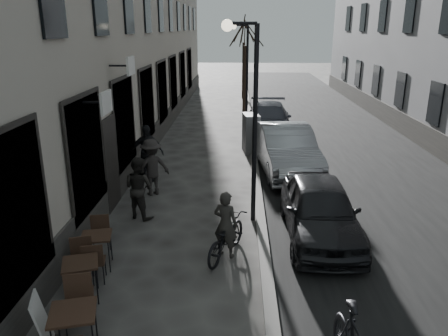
# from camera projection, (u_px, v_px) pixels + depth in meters

# --- Properties ---
(road) EXTENTS (7.30, 60.00, 0.00)m
(road) POSITION_uv_depth(u_px,v_px,m) (327.00, 134.00, 21.06)
(road) COLOR black
(road) RESTS_ON ground
(kerb) EXTENTS (0.25, 60.00, 0.12)m
(kerb) POSITION_uv_depth(u_px,v_px,m) (251.00, 132.00, 21.16)
(kerb) COLOR slate
(kerb) RESTS_ON ground
(streetlamp_near) EXTENTS (0.90, 0.28, 5.09)m
(streetlamp_near) POSITION_uv_depth(u_px,v_px,m) (248.00, 102.00, 10.71)
(streetlamp_near) COLOR black
(streetlamp_near) RESTS_ON ground
(streetlamp_far) EXTENTS (0.90, 0.28, 5.09)m
(streetlamp_far) POSITION_uv_depth(u_px,v_px,m) (244.00, 63.00, 22.12)
(streetlamp_far) COLOR black
(streetlamp_far) RESTS_ON ground
(tree_near) EXTENTS (2.40, 2.40, 5.70)m
(tree_near) POSITION_uv_depth(u_px,v_px,m) (245.00, 32.00, 24.51)
(tree_near) COLOR black
(tree_near) RESTS_ON ground
(tree_far) EXTENTS (2.40, 2.40, 5.70)m
(tree_far) POSITION_uv_depth(u_px,v_px,m) (244.00, 31.00, 30.21)
(tree_far) COLOR black
(tree_far) RESTS_ON ground
(bistro_set_a) EXTENTS (0.87, 1.73, 0.99)m
(bistro_set_a) POSITION_uv_depth(u_px,v_px,m) (75.00, 329.00, 6.67)
(bistro_set_a) COLOR black
(bistro_set_a) RESTS_ON ground
(bistro_set_b) EXTENTS (0.90, 1.62, 0.92)m
(bistro_set_b) POSITION_uv_depth(u_px,v_px,m) (82.00, 276.00, 8.14)
(bistro_set_b) COLOR black
(bistro_set_b) RESTS_ON ground
(bistro_set_c) EXTENTS (0.73, 1.56, 0.89)m
(bistro_set_c) POSITION_uv_depth(u_px,v_px,m) (97.00, 248.00, 9.24)
(bistro_set_c) COLOR black
(bistro_set_c) RESTS_ON ground
(sign_board) EXTENTS (0.47, 0.60, 0.95)m
(sign_board) POSITION_uv_depth(u_px,v_px,m) (44.00, 328.00, 6.90)
(sign_board) COLOR black
(sign_board) RESTS_ON ground
(utility_cabinet) EXTENTS (0.73, 1.12, 1.57)m
(utility_cabinet) POSITION_uv_depth(u_px,v_px,m) (251.00, 133.00, 17.78)
(utility_cabinet) COLOR #5B5B5D
(utility_cabinet) RESTS_ON ground
(bicycle) EXTENTS (1.27, 1.90, 0.94)m
(bicycle) POSITION_uv_depth(u_px,v_px,m) (226.00, 237.00, 9.71)
(bicycle) COLOR black
(bicycle) RESTS_ON ground
(cyclist_rider) EXTENTS (0.66, 0.56, 1.54)m
(cyclist_rider) POSITION_uv_depth(u_px,v_px,m) (226.00, 224.00, 9.61)
(cyclist_rider) COLOR #2A2724
(cyclist_rider) RESTS_ON ground
(pedestrian_near) EXTENTS (1.03, 0.96, 1.69)m
(pedestrian_near) POSITION_uv_depth(u_px,v_px,m) (139.00, 188.00, 11.59)
(pedestrian_near) COLOR black
(pedestrian_near) RESTS_ON ground
(pedestrian_mid) EXTENTS (1.30, 1.13, 1.74)m
(pedestrian_mid) POSITION_uv_depth(u_px,v_px,m) (152.00, 167.00, 13.22)
(pedestrian_mid) COLOR #2B2725
(pedestrian_mid) RESTS_ON ground
(pedestrian_far) EXTENTS (1.12, 0.49, 1.89)m
(pedestrian_far) POSITION_uv_depth(u_px,v_px,m) (147.00, 153.00, 14.44)
(pedestrian_far) COLOR black
(pedestrian_far) RESTS_ON ground
(car_near) EXTENTS (1.71, 4.20, 1.43)m
(car_near) POSITION_uv_depth(u_px,v_px,m) (320.00, 209.00, 10.55)
(car_near) COLOR black
(car_near) RESTS_ON ground
(car_mid) EXTENTS (2.18, 5.10, 1.64)m
(car_mid) POSITION_uv_depth(u_px,v_px,m) (286.00, 149.00, 15.36)
(car_mid) COLOR #9A9DA2
(car_mid) RESTS_ON ground
(car_far) EXTENTS (2.31, 5.19, 1.48)m
(car_far) POSITION_uv_depth(u_px,v_px,m) (268.00, 120.00, 20.65)
(car_far) COLOR #3D3E49
(car_far) RESTS_ON ground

